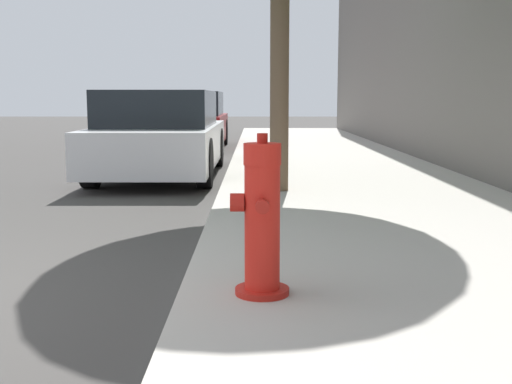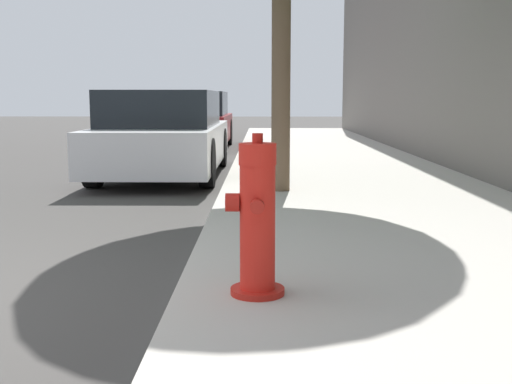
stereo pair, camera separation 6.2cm
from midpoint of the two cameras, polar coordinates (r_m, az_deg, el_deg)
name	(u,v)px [view 2 (the right image)]	position (r m, az deg, el deg)	size (l,w,h in m)	color
sidewalk_slab	(475,305)	(3.87, 19.31, -9.43)	(3.39, 40.00, 0.14)	#B7B2A8
fire_hydrant	(257,222)	(3.51, 0.60, -2.65)	(0.33, 0.32, 0.89)	red
parked_car_near	(164,135)	(10.20, -7.97, 5.07)	(1.77, 4.51, 1.33)	silver
parked_car_mid	(192,121)	(15.88, -5.57, 6.30)	(1.81, 3.93, 1.38)	maroon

